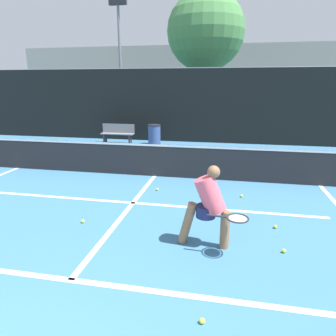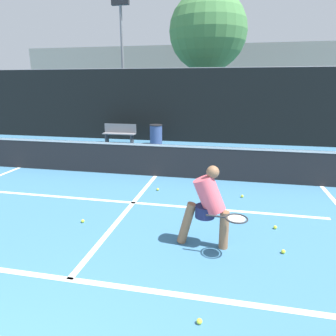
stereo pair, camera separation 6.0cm
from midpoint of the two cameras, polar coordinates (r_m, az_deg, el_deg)
court_baseline_near at (r=4.59m, az=-17.92°, el=-19.54°), size 11.00×0.10×0.01m
court_service_line at (r=6.87m, az=-6.40°, el=-6.58°), size 8.25×0.10×0.01m
court_center_mark at (r=6.55m, az=-7.38°, el=-7.76°), size 0.10×4.92×0.01m
net at (r=8.63m, az=-2.23°, el=1.71°), size 11.09×0.09×1.07m
fence_back at (r=13.87m, az=3.35°, el=11.73°), size 24.00×0.06×3.29m
player_practicing at (r=4.87m, az=7.99°, el=-6.89°), size 1.14×0.63×1.39m
tennis_ball_scattered_0 at (r=3.79m, az=6.51°, el=-27.01°), size 0.07×0.07×0.07m
tennis_ball_scattered_1 at (r=6.01m, az=20.02°, el=-10.55°), size 0.07×0.07×0.07m
tennis_ball_scattered_2 at (r=7.34m, az=14.18°, el=-5.23°), size 0.07×0.07×0.07m
tennis_ball_scattered_5 at (r=6.12m, az=-15.66°, el=-9.68°), size 0.07×0.07×0.07m
tennis_ball_scattered_6 at (r=5.27m, az=21.42°, el=-14.59°), size 0.07×0.07×0.07m
tennis_ball_scattered_7 at (r=7.57m, az=-1.74°, el=-4.09°), size 0.07×0.07×0.07m
courtside_bench at (r=13.76m, az=-9.08°, el=6.61°), size 1.49×0.38×0.86m
trash_bin at (r=13.24m, az=-2.17°, el=6.36°), size 0.56×0.56×0.89m
parked_car at (r=17.01m, az=10.10°, el=8.93°), size 1.76×4.21×1.55m
floodlight_mast at (r=20.45m, az=-8.67°, el=21.99°), size 1.10×0.24×7.56m
tree_west at (r=18.31m, az=7.71°, el=24.35°), size 4.29×4.29×7.54m
building_far at (r=29.66m, az=8.11°, el=16.34°), size 36.00×2.40×5.98m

